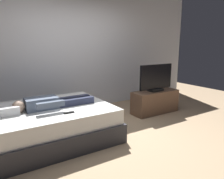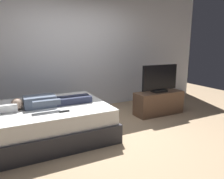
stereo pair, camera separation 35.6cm
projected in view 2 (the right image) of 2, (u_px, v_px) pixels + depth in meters
The scene contains 7 objects.
ground_plane at pixel (112, 139), 3.47m from camera, with size 10.00×10.00×0.00m, color tan.
back_wall at pixel (90, 49), 5.04m from camera, with size 6.40×0.10×2.80m, color silver.
bed at pixel (47, 122), 3.52m from camera, with size 1.98×1.57×0.54m.
person at pixel (48, 101), 3.41m from camera, with size 1.26×0.46×0.18m.
remote at pixel (64, 111), 3.14m from camera, with size 0.15×0.04×0.02m, color black.
tv_stand at pixel (159, 103), 4.68m from camera, with size 1.10×0.40×0.50m, color brown.
tv at pixel (160, 79), 4.56m from camera, with size 0.88×0.20×0.59m.
Camera 2 is at (-1.45, -2.87, 1.52)m, focal length 34.00 mm.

